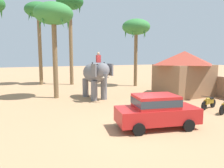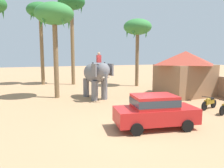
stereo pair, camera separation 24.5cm
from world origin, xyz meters
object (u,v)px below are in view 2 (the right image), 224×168
car_sedan_foreground (155,110)px  palm_tree_left_of_road (138,29)px  palm_tree_near_hut (72,6)px  palm_tree_far_back (54,16)px  elephant_with_mahout (96,75)px  motorcycle_fourth_in_row (209,102)px  palm_tree_leaning_seaward (40,13)px  roadside_hut (185,72)px

car_sedan_foreground → palm_tree_left_of_road: bearing=65.3°
palm_tree_near_hut → palm_tree_far_back: (-3.06, -7.85, -2.62)m
elephant_with_mahout → motorcycle_fourth_in_row: (6.02, -6.39, -1.53)m
palm_tree_leaning_seaward → roadside_hut: (11.28, -12.53, -6.46)m
motorcycle_fourth_in_row → palm_tree_left_of_road: size_ratio=0.23×
elephant_with_mahout → palm_tree_left_of_road: palm_tree_left_of_road is taller
motorcycle_fourth_in_row → palm_tree_leaning_seaward: (-9.48, 17.21, 8.12)m
palm_tree_near_hut → palm_tree_leaning_seaward: palm_tree_near_hut is taller
palm_tree_left_of_road → motorcycle_fourth_in_row: bearing=-93.4°
car_sedan_foreground → palm_tree_far_back: palm_tree_far_back is taller
car_sedan_foreground → motorcycle_fourth_in_row: size_ratio=2.47×
elephant_with_mahout → palm_tree_far_back: size_ratio=0.50×
car_sedan_foreground → motorcycle_fourth_in_row: (5.56, 1.92, -0.46)m
palm_tree_near_hut → palm_tree_left_of_road: palm_tree_near_hut is taller
palm_tree_near_hut → palm_tree_leaning_seaward: size_ratio=1.09×
motorcycle_fourth_in_row → palm_tree_left_of_road: bearing=86.6°
car_sedan_foreground → palm_tree_left_of_road: size_ratio=0.56×
elephant_with_mahout → palm_tree_near_hut: 11.96m
roadside_hut → palm_tree_near_hut: bearing=125.1°
elephant_with_mahout → palm_tree_leaning_seaward: (-3.47, 10.83, 6.60)m
palm_tree_left_of_road → palm_tree_leaning_seaward: palm_tree_leaning_seaward is taller
car_sedan_foreground → palm_tree_left_of_road: (6.25, 13.60, 5.69)m
elephant_with_mahout → palm_tree_leaning_seaward: bearing=107.8°
motorcycle_fourth_in_row → palm_tree_left_of_road: palm_tree_left_of_road is taller
motorcycle_fourth_in_row → palm_tree_far_back: 13.59m
palm_tree_far_back → elephant_with_mahout: bearing=-26.6°
motorcycle_fourth_in_row → palm_tree_leaning_seaward: 21.27m
roadside_hut → car_sedan_foreground: bearing=-138.1°
palm_tree_far_back → palm_tree_leaning_seaward: bearing=92.6°
palm_tree_near_hut → palm_tree_far_back: size_ratio=1.36×
car_sedan_foreground → palm_tree_far_back: bearing=109.6°
palm_tree_far_back → palm_tree_leaning_seaward: (-0.42, 9.30, 1.79)m
car_sedan_foreground → palm_tree_far_back: size_ratio=0.55×
car_sedan_foreground → palm_tree_far_back: (-3.50, 9.84, 5.87)m
elephant_with_mahout → palm_tree_far_back: (-3.04, 1.53, 4.81)m
car_sedan_foreground → roadside_hut: roadside_hut is taller
elephant_with_mahout → palm_tree_left_of_road: (6.71, 5.29, 4.63)m
motorcycle_fourth_in_row → palm_tree_far_back: palm_tree_far_back is taller
palm_tree_leaning_seaward → roadside_hut: 18.06m
motorcycle_fourth_in_row → elephant_with_mahout: bearing=133.3°
motorcycle_fourth_in_row → palm_tree_near_hut: (-6.00, 15.76, 8.95)m
palm_tree_left_of_road → palm_tree_leaning_seaward: 11.75m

